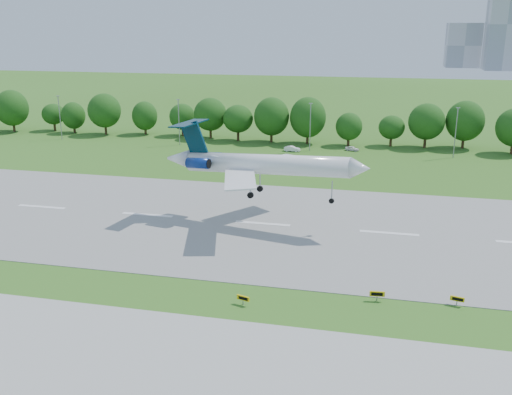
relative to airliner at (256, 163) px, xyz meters
The scene contains 10 objects.
ground 34.49m from the airliner, 50.02° to the right, with size 600.00×600.00×0.00m, color #335D18.
runway 23.44m from the airliner, ahead, with size 400.00×45.00×0.08m, color gray.
tree_line 70.10m from the airliner, 72.36° to the left, with size 288.40×8.40×10.40m.
light_poles 59.82m from the airliner, 71.74° to the left, with size 175.90×0.25×12.19m.
airliner is the anchor object (origin of this frame).
taxi_sign_left 32.18m from the airliner, 49.97° to the right, with size 1.77×0.38×1.24m.
taxi_sign_centre 29.83m from the airliner, 80.19° to the right, with size 1.60×0.66×1.14m.
taxi_sign_right 37.85m from the airliner, 38.23° to the right, with size 1.59×0.54×1.12m.
service_vehicle_a 56.12m from the airliner, 93.19° to the left, with size 1.43×4.09×1.35m, color white.
service_vehicle_b 61.19m from the airliner, 78.76° to the left, with size 1.41×3.50×1.19m, color white.
Camera 1 is at (-1.85, -60.12, 30.98)m, focal length 40.00 mm.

